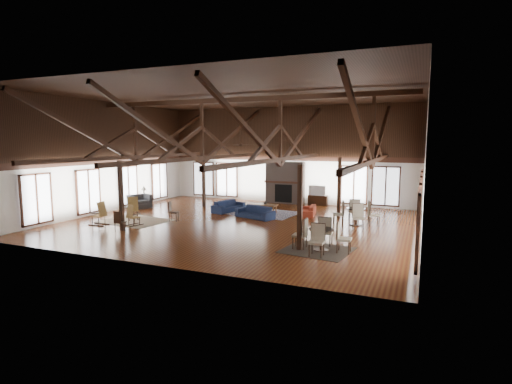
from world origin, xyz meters
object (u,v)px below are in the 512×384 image
at_px(coffee_table, 265,205).
at_px(armchair, 140,201).
at_px(sofa_navy_front, 255,212).
at_px(sofa_navy_left, 229,206).
at_px(cafe_table_far, 356,213).
at_px(tv_console, 318,200).
at_px(cafe_table_near, 321,235).
at_px(sofa_orange, 308,211).

distance_m(coffee_table, armchair, 7.49).
bearing_deg(armchair, sofa_navy_front, -66.26).
height_order(sofa_navy_left, cafe_table_far, cafe_table_far).
distance_m(armchair, tv_console, 10.63).
bearing_deg(sofa_navy_left, coffee_table, -69.67).
relative_size(sofa_navy_left, tv_console, 1.77).
height_order(sofa_navy_left, coffee_table, sofa_navy_left).
xyz_separation_m(armchair, cafe_table_far, (12.39, -0.04, 0.17)).
bearing_deg(cafe_table_near, armchair, 157.70).
bearing_deg(cafe_table_near, coffee_table, 126.50).
xyz_separation_m(coffee_table, cafe_table_far, (5.00, -1.30, 0.13)).
xyz_separation_m(sofa_navy_left, armchair, (-5.29, -0.99, 0.08)).
height_order(sofa_navy_front, sofa_orange, sofa_navy_front).
distance_m(sofa_navy_front, armchair, 7.40).
distance_m(coffee_table, cafe_table_near, 7.66).
height_order(sofa_navy_left, tv_console, sofa_navy_left).
relative_size(cafe_table_far, tv_console, 1.86).
distance_m(sofa_navy_front, cafe_table_near, 6.53).
bearing_deg(cafe_table_near, cafe_table_far, 84.76).
xyz_separation_m(sofa_navy_front, armchair, (-7.40, 0.21, 0.08)).
distance_m(sofa_orange, cafe_table_near, 6.78).
bearing_deg(cafe_table_near, sofa_navy_front, 134.13).
bearing_deg(coffee_table, tv_console, 67.37).
bearing_deg(sofa_orange, tv_console, 176.96).
height_order(cafe_table_far, tv_console, cafe_table_far).
bearing_deg(armchair, tv_console, -35.66).
height_order(coffee_table, cafe_table_far, cafe_table_far).
height_order(sofa_navy_left, sofa_orange, sofa_navy_left).
bearing_deg(cafe_table_near, sofa_navy_left, 138.48).
height_order(sofa_navy_front, armchair, armchair).
distance_m(sofa_navy_left, sofa_orange, 4.42).
height_order(sofa_navy_front, tv_console, sofa_navy_front).
height_order(sofa_navy_left, armchair, armchair).
height_order(armchair, tv_console, armchair).
xyz_separation_m(sofa_orange, coffee_table, (-2.30, -0.23, 0.16)).
xyz_separation_m(sofa_navy_left, tv_console, (4.01, 4.16, -0.01)).
bearing_deg(coffee_table, armchair, -166.68).
xyz_separation_m(sofa_navy_front, cafe_table_near, (4.55, -4.69, 0.25)).
distance_m(cafe_table_near, tv_console, 10.39).
height_order(cafe_table_near, tv_console, cafe_table_near).
height_order(sofa_navy_front, cafe_table_near, cafe_table_near).
bearing_deg(sofa_navy_left, sofa_navy_front, -106.80).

